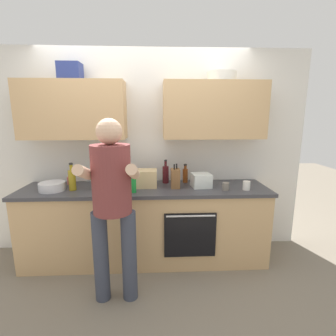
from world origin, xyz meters
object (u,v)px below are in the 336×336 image
Objects in this scene: bottle_soda at (133,181)px; knife_block at (175,178)px; cup_stoneware at (226,186)px; person_standing at (112,198)px; bottle_wine at (166,174)px; cup_coffee at (246,185)px; cup_ceramic at (71,181)px; grocery_bag_bread at (146,178)px; mixing_bowl at (52,186)px; bottle_vinegar at (185,175)px; grocery_bag_produce at (201,180)px; potted_herb at (96,178)px; bottle_juice at (123,176)px; bottle_syrup at (108,175)px; bottle_oil at (72,179)px.

knife_block is at bearing 19.27° from bottle_soda.
bottle_soda is 3.38× the size of cup_stoneware.
bottle_wine is (0.50, 0.87, 0.01)m from person_standing.
cup_ceramic is at bearing 170.84° from cup_coffee.
bottle_soda is at bearing -160.73° from knife_block.
person_standing is at bearing -110.93° from grocery_bag_bread.
mixing_bowl reaches higher than cup_ceramic.
mixing_bowl is (-1.51, -0.28, -0.05)m from bottle_vinegar.
bottle_vinegar is 0.27m from grocery_bag_produce.
bottle_wine is at bearing 19.32° from potted_herb.
person_standing is at bearing -53.00° from cup_ceramic.
bottle_syrup is (-0.19, 0.11, -0.01)m from bottle_juice.
cup_coffee is 1.14× the size of cup_stoneware.
bottle_juice is 1.08× the size of knife_block.
knife_block is at bearing 47.18° from person_standing.
knife_block is (0.80, -0.17, -0.01)m from bottle_syrup.
cup_stoneware is at bearing -9.14° from bottle_juice.
grocery_bag_produce is (0.91, 0.67, -0.02)m from person_standing.
grocery_bag_bread reaches higher than cup_ceramic.
bottle_vinegar is 2.58× the size of cup_ceramic.
knife_block is (0.46, 0.16, -0.01)m from bottle_soda.
mixing_bowl is at bearing 141.65° from person_standing.
bottle_soda is at bearing -166.99° from grocery_bag_produce.
knife_block is (-0.55, 0.13, 0.07)m from cup_stoneware.
person_standing is at bearing -106.11° from bottle_soda.
bottle_oil is 1.71m from cup_stoneware.
bottle_wine is 3.33× the size of cup_stoneware.
bottle_oil is 0.70m from bottle_soda.
potted_herb is 0.56m from grocery_bag_bread.
cup_coffee is at bearing -2.26° from potted_herb.
bottle_syrup is at bearing 20.57° from mixing_bowl.
mixing_bowl is 1.31× the size of grocery_bag_produce.
bottle_juice reaches higher than cup_stoneware.
person_standing is 5.87× the size of bottle_wine.
bottle_oil is 3.57× the size of cup_stoneware.
cup_stoneware is (1.70, -0.08, -0.08)m from bottle_oil.
cup_stoneware is 0.31× the size of knife_block.
potted_herb is at bearing 114.82° from person_standing.
bottle_juice reaches higher than bottle_wine.
knife_block is 0.30m from grocery_bag_produce.
cup_stoneware is at bearing -2.80° from bottle_oil.
bottle_syrup reaches higher than knife_block.
bottle_wine is 1.19× the size of grocery_bag_bread.
bottle_juice is at bearing 172.52° from cup_coffee.
mixing_bowl is at bearing -115.14° from cup_ceramic.
bottle_vinegar is 1.40m from cup_ceramic.
mixing_bowl is 0.50m from potted_herb.
person_standing is at bearing -143.63° from grocery_bag_produce.
potted_herb is 1.18× the size of grocery_bag_produce.
mixing_bowl is 1.38m from knife_block.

